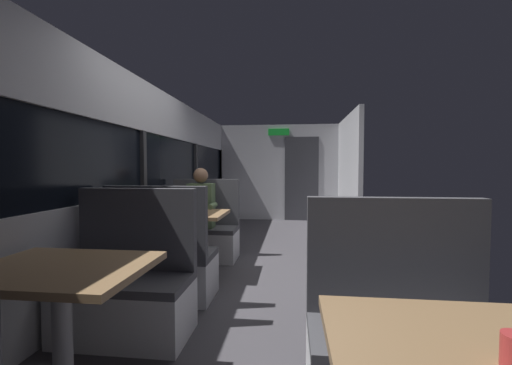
{
  "coord_description": "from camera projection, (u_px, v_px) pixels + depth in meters",
  "views": [
    {
      "loc": [
        0.34,
        -3.67,
        1.26
      ],
      "look_at": [
        -0.39,
        2.73,
        0.97
      ],
      "focal_mm": 22.72,
      "sensor_mm": 36.0,
      "label": 1
    }
  ],
  "objects": [
    {
      "name": "ground_plane",
      "position": [
        263.0,
        278.0,
        3.74
      ],
      "size": [
        3.3,
        9.2,
        0.02
      ],
      "primitive_type": "cube",
      "color": "#423F44"
    },
    {
      "name": "bench_near_window_facing_entry",
      "position": [
        128.0,
        292.0,
        2.44
      ],
      "size": [
        0.95,
        0.5,
        1.1
      ],
      "color": "silver",
      "rests_on": "ground_plane"
    },
    {
      "name": "carriage_aisle_panel_right",
      "position": [
        348.0,
        173.0,
        6.5
      ],
      "size": [
        0.08,
        2.4,
        2.3
      ],
      "primitive_type": "cube",
      "color": "#B2B2B7",
      "rests_on": "ground_plane"
    },
    {
      "name": "bench_mid_window_facing_entry",
      "position": [
        203.0,
        235.0,
        4.5
      ],
      "size": [
        0.95,
        0.5,
        1.1
      ],
      "color": "silver",
      "rests_on": "ground_plane"
    },
    {
      "name": "carriage_window_panel_left",
      "position": [
        142.0,
        181.0,
        3.85
      ],
      "size": [
        0.09,
        8.48,
        2.3
      ],
      "color": "#B2B2B7",
      "rests_on": "ground_plane"
    },
    {
      "name": "bench_front_aisle_facing_entry",
      "position": [
        402.0,
        352.0,
        1.64
      ],
      "size": [
        0.95,
        0.5,
        1.1
      ],
      "color": "silver",
      "rests_on": "ground_plane"
    },
    {
      "name": "carriage_end_bulkhead",
      "position": [
        281.0,
        173.0,
        7.84
      ],
      "size": [
        2.9,
        0.11,
        2.3
      ],
      "color": "#B2B2B7",
      "rests_on": "ground_plane"
    },
    {
      "name": "dining_table_mid_window",
      "position": [
        187.0,
        221.0,
        3.79
      ],
      "size": [
        0.9,
        0.7,
        0.74
      ],
      "color": "#9E9EA3",
      "rests_on": "ground_plane"
    },
    {
      "name": "bench_mid_window_facing_end",
      "position": [
        164.0,
        265.0,
        3.11
      ],
      "size": [
        0.95,
        0.5,
        1.1
      ],
      "color": "silver",
      "rests_on": "ground_plane"
    },
    {
      "name": "seated_passenger",
      "position": [
        202.0,
        221.0,
        4.42
      ],
      "size": [
        0.47,
        0.55,
        1.26
      ],
      "color": "#26262D",
      "rests_on": "ground_plane"
    },
    {
      "name": "dining_table_near_window",
      "position": [
        61.0,
        284.0,
        1.73
      ],
      "size": [
        0.9,
        0.7,
        0.74
      ],
      "color": "#9E9EA3",
      "rests_on": "ground_plane"
    }
  ]
}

